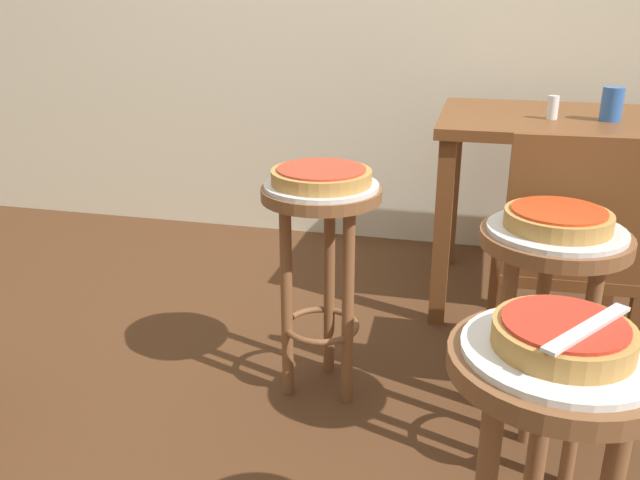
% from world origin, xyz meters
% --- Properties ---
extents(ground_plane, '(6.00, 6.00, 0.00)m').
position_xyz_m(ground_plane, '(0.00, 0.00, 0.00)').
color(ground_plane, '#4C2D19').
extents(stool_foreground, '(0.35, 0.35, 0.67)m').
position_xyz_m(stool_foreground, '(0.75, -0.63, 0.48)').
color(stool_foreground, brown).
rests_on(stool_foreground, ground_plane).
extents(serving_plate_foreground, '(0.31, 0.31, 0.01)m').
position_xyz_m(serving_plate_foreground, '(0.75, -0.63, 0.67)').
color(serving_plate_foreground, silver).
rests_on(serving_plate_foreground, stool_foreground).
extents(pizza_foreground, '(0.22, 0.22, 0.05)m').
position_xyz_m(pizza_foreground, '(0.75, -0.63, 0.70)').
color(pizza_foreground, '#B78442').
rests_on(pizza_foreground, serving_plate_foreground).
extents(stool_leftside, '(0.35, 0.35, 0.67)m').
position_xyz_m(stool_leftside, '(0.79, -0.04, 0.48)').
color(stool_leftside, brown).
rests_on(stool_leftside, ground_plane).
extents(serving_plate_leftside, '(0.32, 0.32, 0.01)m').
position_xyz_m(serving_plate_leftside, '(0.79, -0.04, 0.67)').
color(serving_plate_leftside, silver).
rests_on(serving_plate_leftside, stool_leftside).
extents(pizza_leftside, '(0.25, 0.25, 0.05)m').
position_xyz_m(pizza_leftside, '(0.79, -0.04, 0.70)').
color(pizza_leftside, '#B78442').
rests_on(pizza_leftside, serving_plate_leftside).
extents(stool_rear, '(0.35, 0.35, 0.67)m').
position_xyz_m(stool_rear, '(0.17, 0.19, 0.48)').
color(stool_rear, brown).
rests_on(stool_rear, ground_plane).
extents(serving_plate_rear, '(0.33, 0.33, 0.01)m').
position_xyz_m(serving_plate_rear, '(0.17, 0.19, 0.67)').
color(serving_plate_rear, silver).
rests_on(serving_plate_rear, stool_rear).
extents(pizza_rear, '(0.29, 0.29, 0.05)m').
position_xyz_m(pizza_rear, '(0.17, 0.19, 0.70)').
color(pizza_rear, '#B78442').
rests_on(pizza_rear, serving_plate_rear).
extents(dining_table, '(0.88, 0.72, 0.75)m').
position_xyz_m(dining_table, '(0.88, 1.05, 0.62)').
color(dining_table, brown).
rests_on(dining_table, ground_plane).
extents(cup_near_edge, '(0.08, 0.08, 0.12)m').
position_xyz_m(cup_near_edge, '(1.05, 0.99, 0.81)').
color(cup_near_edge, '#3360B2').
rests_on(cup_near_edge, dining_table).
extents(condiment_shaker, '(0.04, 0.04, 0.08)m').
position_xyz_m(condiment_shaker, '(0.84, 0.98, 0.80)').
color(condiment_shaker, white).
rests_on(condiment_shaker, dining_table).
extents(wooden_chair, '(0.42, 0.42, 0.85)m').
position_xyz_m(wooden_chair, '(0.88, 0.32, 0.47)').
color(wooden_chair, brown).
rests_on(wooden_chair, ground_plane).
extents(pizza_server_knife, '(0.15, 0.19, 0.01)m').
position_xyz_m(pizza_server_knife, '(0.78, -0.65, 0.73)').
color(pizza_server_knife, silver).
rests_on(pizza_server_knife, pizza_foreground).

